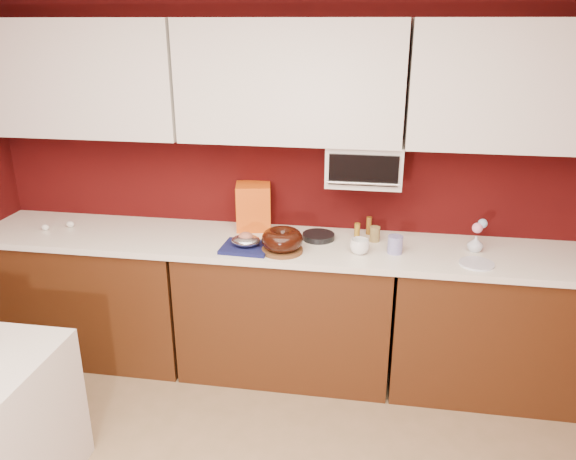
{
  "coord_description": "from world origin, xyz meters",
  "views": [
    {
      "loc": [
        0.53,
        -1.23,
        2.18
      ],
      "look_at": [
        0.03,
        1.84,
        1.02
      ],
      "focal_mm": 35.0,
      "sensor_mm": 36.0,
      "label": 1
    }
  ],
  "objects_px": {
    "foil_ham_nest": "(246,241)",
    "flower_vase": "(476,243)",
    "toaster_oven": "(364,164)",
    "blue_jar": "(395,245)",
    "bundt_cake": "(282,239)",
    "coffee_mug": "(360,245)",
    "pandoro_box": "(254,206)"
  },
  "relations": [
    {
      "from": "pandoro_box",
      "to": "foil_ham_nest",
      "type": "bearing_deg",
      "value": -96.24
    },
    {
      "from": "toaster_oven",
      "to": "coffee_mug",
      "type": "bearing_deg",
      "value": -89.74
    },
    {
      "from": "bundt_cake",
      "to": "flower_vase",
      "type": "bearing_deg",
      "value": 9.84
    },
    {
      "from": "toaster_oven",
      "to": "coffee_mug",
      "type": "relative_size",
      "value": 4.12
    },
    {
      "from": "flower_vase",
      "to": "foil_ham_nest",
      "type": "bearing_deg",
      "value": -172.1
    },
    {
      "from": "foil_ham_nest",
      "to": "flower_vase",
      "type": "relative_size",
      "value": 1.61
    },
    {
      "from": "foil_ham_nest",
      "to": "flower_vase",
      "type": "height_order",
      "value": "flower_vase"
    },
    {
      "from": "flower_vase",
      "to": "blue_jar",
      "type": "bearing_deg",
      "value": -167.79
    },
    {
      "from": "blue_jar",
      "to": "flower_vase",
      "type": "relative_size",
      "value": 0.97
    },
    {
      "from": "coffee_mug",
      "to": "foil_ham_nest",
      "type": "bearing_deg",
      "value": -176.53
    },
    {
      "from": "toaster_oven",
      "to": "bundt_cake",
      "type": "bearing_deg",
      "value": -144.62
    },
    {
      "from": "foil_ham_nest",
      "to": "coffee_mug",
      "type": "height_order",
      "value": "coffee_mug"
    },
    {
      "from": "toaster_oven",
      "to": "foil_ham_nest",
      "type": "distance_m",
      "value": 0.85
    },
    {
      "from": "foil_ham_nest",
      "to": "pandoro_box",
      "type": "height_order",
      "value": "pandoro_box"
    },
    {
      "from": "toaster_oven",
      "to": "pandoro_box",
      "type": "distance_m",
      "value": 0.78
    },
    {
      "from": "pandoro_box",
      "to": "blue_jar",
      "type": "height_order",
      "value": "pandoro_box"
    },
    {
      "from": "coffee_mug",
      "to": "blue_jar",
      "type": "height_order",
      "value": "coffee_mug"
    },
    {
      "from": "bundt_cake",
      "to": "blue_jar",
      "type": "bearing_deg",
      "value": 8.12
    },
    {
      "from": "pandoro_box",
      "to": "blue_jar",
      "type": "distance_m",
      "value": 0.96
    },
    {
      "from": "toaster_oven",
      "to": "blue_jar",
      "type": "distance_m",
      "value": 0.52
    },
    {
      "from": "coffee_mug",
      "to": "pandoro_box",
      "type": "bearing_deg",
      "value": 155.39
    },
    {
      "from": "bundt_cake",
      "to": "flower_vase",
      "type": "xyz_separation_m",
      "value": [
        1.12,
        0.2,
        -0.03
      ]
    },
    {
      "from": "foil_ham_nest",
      "to": "flower_vase",
      "type": "distance_m",
      "value": 1.36
    },
    {
      "from": "foil_ham_nest",
      "to": "flower_vase",
      "type": "xyz_separation_m",
      "value": [
        1.35,
        0.19,
        -0.0
      ]
    },
    {
      "from": "bundt_cake",
      "to": "flower_vase",
      "type": "relative_size",
      "value": 2.24
    },
    {
      "from": "foil_ham_nest",
      "to": "blue_jar",
      "type": "bearing_deg",
      "value": 5.56
    },
    {
      "from": "pandoro_box",
      "to": "blue_jar",
      "type": "xyz_separation_m",
      "value": [
        0.91,
        -0.28,
        -0.1
      ]
    },
    {
      "from": "bundt_cake",
      "to": "coffee_mug",
      "type": "distance_m",
      "value": 0.45
    },
    {
      "from": "bundt_cake",
      "to": "foil_ham_nest",
      "type": "relative_size",
      "value": 1.4
    },
    {
      "from": "blue_jar",
      "to": "flower_vase",
      "type": "distance_m",
      "value": 0.48
    },
    {
      "from": "flower_vase",
      "to": "bundt_cake",
      "type": "bearing_deg",
      "value": -170.16
    },
    {
      "from": "coffee_mug",
      "to": "flower_vase",
      "type": "height_order",
      "value": "same"
    }
  ]
}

